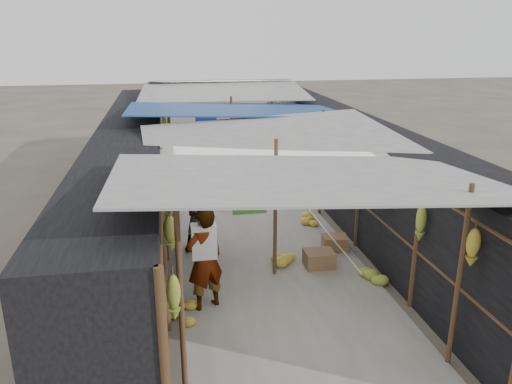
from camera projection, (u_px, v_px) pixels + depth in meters
ground at (323, 378)px, 6.60m from camera, size 80.00×80.00×0.00m
aisle_slab at (245, 211)px, 12.69m from camera, size 3.60×16.00×0.02m
stall_left at (133, 173)px, 11.88m from camera, size 1.40×15.00×2.30m
stall_right at (349, 163)px, 12.79m from camera, size 1.40×15.00×2.30m
crate_near at (319, 259)px, 9.65m from camera, size 0.56×0.45×0.33m
crate_mid at (335, 243)px, 10.43m from camera, size 0.56×0.47×0.31m
crate_back at (240, 198)px, 13.21m from camera, size 0.53×0.46×0.31m
black_basin at (260, 161)px, 17.25m from camera, size 0.59×0.59×0.18m
vendor_elderly at (205, 259)px, 8.02m from camera, size 0.76×0.65×1.76m
shopper_blue at (204, 208)px, 10.23m from camera, size 1.04×0.89×1.83m
vendor_seated at (292, 178)px, 13.99m from camera, size 0.34×0.59×0.91m
market_canopy at (244, 115)px, 12.25m from camera, size 5.62×15.20×2.77m
hanging_bananas at (247, 147)px, 12.16m from camera, size 3.95×13.79×0.84m
floor_bananas at (259, 211)px, 12.24m from camera, size 4.09×9.75×0.36m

